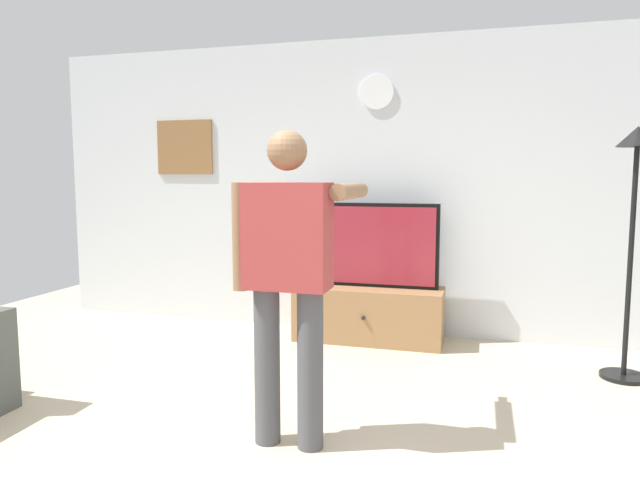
{
  "coord_description": "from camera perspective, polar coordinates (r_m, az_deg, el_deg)",
  "views": [
    {
      "loc": [
        1.01,
        -2.28,
        1.45
      ],
      "look_at": [
        0.02,
        1.2,
        1.05
      ],
      "focal_mm": 31.91,
      "sensor_mm": 36.0,
      "label": 1
    }
  ],
  "objects": [
    {
      "name": "back_wall",
      "position": [
        5.32,
        4.93,
        5.23
      ],
      "size": [
        6.4,
        0.1,
        2.7
      ],
      "primitive_type": "cube",
      "color": "silver",
      "rests_on": "ground_plane"
    },
    {
      "name": "tv_stand",
      "position": [
        5.11,
        4.91,
        -7.39
      ],
      "size": [
        1.3,
        0.5,
        0.48
      ],
      "color": "#997047",
      "rests_on": "ground_plane"
    },
    {
      "name": "television",
      "position": [
        5.05,
        5.08,
        -0.51
      ],
      "size": [
        1.2,
        0.07,
        0.74
      ],
      "color": "black",
      "rests_on": "tv_stand"
    },
    {
      "name": "wall_clock",
      "position": [
        5.31,
        5.73,
        14.55
      ],
      "size": [
        0.31,
        0.03,
        0.31
      ],
      "primitive_type": "cylinder",
      "rotation": [
        1.57,
        0.0,
        0.0
      ],
      "color": "white"
    },
    {
      "name": "framed_picture",
      "position": [
        5.92,
        -13.38,
        9.03
      ],
      "size": [
        0.6,
        0.04,
        0.53
      ],
      "primitive_type": "cube",
      "color": "olive"
    },
    {
      "name": "floor_lamp",
      "position": [
        4.55,
        28.97,
        3.5
      ],
      "size": [
        0.32,
        0.32,
        1.8
      ],
      "color": "black",
      "rests_on": "ground_plane"
    },
    {
      "name": "person_standing_nearer_lamp",
      "position": [
        3.02,
        -3.15,
        -2.91
      ],
      "size": [
        0.63,
        0.78,
        1.69
      ],
      "color": "#4C4C51",
      "rests_on": "ground_plane"
    }
  ]
}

